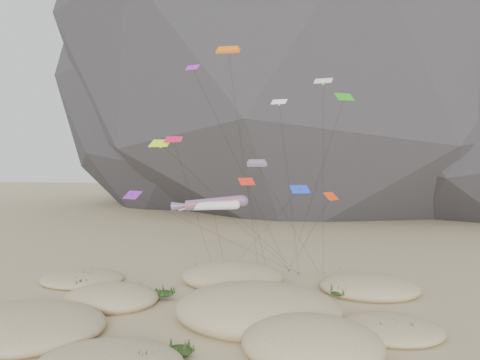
% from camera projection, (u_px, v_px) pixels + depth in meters
% --- Properties ---
extents(ground, '(500.00, 500.00, 0.00)m').
position_uv_depth(ground, '(210.00, 328.00, 44.47)').
color(ground, '#CCB789').
rests_on(ground, ground).
extents(dunes, '(48.01, 38.07, 4.52)m').
position_uv_depth(dunes, '(212.00, 308.00, 48.03)').
color(dunes, '#CCB789').
rests_on(dunes, ground).
extents(dune_grass, '(40.24, 27.67, 1.46)m').
position_uv_depth(dune_grass, '(218.00, 308.00, 47.83)').
color(dune_grass, black).
rests_on(dune_grass, ground).
extents(kite_stakes, '(21.53, 4.60, 0.30)m').
position_uv_depth(kite_stakes, '(269.00, 269.00, 67.95)').
color(kite_stakes, '#3F2D1E').
rests_on(kite_stakes, ground).
extents(rainbow_tube_kite, '(11.08, 19.64, 12.15)m').
position_uv_depth(rainbow_tube_kite, '(212.00, 203.00, 51.90)').
color(rainbow_tube_kite, '#E14A17').
rests_on(rainbow_tube_kite, ground).
extents(white_tube_kite, '(7.51, 19.59, 11.71)m').
position_uv_depth(white_tube_kite, '(210.00, 206.00, 51.23)').
color(white_tube_kite, white).
rests_on(white_tube_kite, ground).
extents(orange_parafoil, '(3.20, 12.86, 29.84)m').
position_uv_depth(orange_parafoil, '(228.00, 53.00, 56.62)').
color(orange_parafoil, orange).
rests_on(orange_parafoil, ground).
extents(multi_parafoil, '(7.83, 14.20, 16.07)m').
position_uv_depth(multi_parafoil, '(258.00, 165.00, 54.10)').
color(multi_parafoil, red).
rests_on(multi_parafoil, ground).
extents(delta_kites, '(28.39, 20.71, 26.98)m').
position_uv_depth(delta_kites, '(241.00, 148.00, 55.63)').
color(delta_kites, silver).
rests_on(delta_kites, ground).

